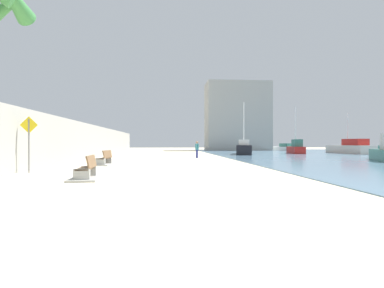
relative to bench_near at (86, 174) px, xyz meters
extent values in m
plane|color=beige|center=(3.09, 15.87, -0.23)|extent=(120.00, 120.00, 0.00)
cube|color=#9E9E99|center=(-4.41, 15.87, 1.40)|extent=(0.80, 64.00, 3.27)
cone|color=#387A3D|center=(-1.61, -2.88, 5.36)|extent=(2.03, 1.27, 1.14)
cube|color=#9E9E99|center=(0.01, -0.70, 0.01)|extent=(0.61, 0.24, 0.50)
cube|color=#9E9E99|center=(-0.07, 0.70, 0.01)|extent=(0.61, 0.24, 0.50)
cube|color=brown|center=(-0.03, 0.00, 0.22)|extent=(0.59, 1.63, 0.06)
cube|color=brown|center=(0.20, 0.01, 0.50)|extent=(0.26, 1.61, 0.50)
cube|color=#9E9E99|center=(-0.03, 0.00, -0.19)|extent=(1.22, 2.16, 0.08)
cube|color=#9E9E99|center=(-0.97, 7.13, 0.01)|extent=(0.62, 0.27, 0.50)
cube|color=#9E9E99|center=(-0.80, 8.52, 0.01)|extent=(0.62, 0.27, 0.50)
cube|color=brown|center=(-0.88, 7.82, 0.22)|extent=(0.69, 1.65, 0.06)
cube|color=brown|center=(-0.66, 7.79, 0.50)|extent=(0.35, 1.61, 0.50)
cube|color=#9E9E99|center=(-0.88, 7.82, -0.19)|extent=(1.34, 2.22, 0.08)
cylinder|color=navy|center=(6.24, 15.98, 0.17)|extent=(0.12, 0.12, 0.81)
cylinder|color=navy|center=(6.17, 16.09, 0.17)|extent=(0.12, 0.12, 0.81)
cube|color=teal|center=(6.20, 16.03, 0.86)|extent=(0.32, 0.37, 0.57)
sphere|color=#936B4C|center=(6.20, 16.03, 1.28)|extent=(0.22, 0.22, 0.22)
cylinder|color=teal|center=(6.32, 15.85, 0.89)|extent=(0.09, 0.09, 0.51)
cylinder|color=teal|center=(6.09, 16.22, 0.89)|extent=(0.09, 0.09, 0.51)
cube|color=white|center=(24.87, 40.68, 0.16)|extent=(2.70, 6.69, 0.70)
cube|color=#337060|center=(25.00, 39.72, 0.82)|extent=(1.67, 3.01, 0.61)
cube|color=red|center=(20.57, 26.06, 0.26)|extent=(2.08, 4.45, 0.91)
cube|color=#337060|center=(20.47, 25.43, 1.20)|extent=(1.28, 2.02, 0.97)
cylinder|color=silver|center=(20.61, 26.27, 3.40)|extent=(0.12, 0.12, 5.37)
cube|color=black|center=(12.97, 24.17, 0.38)|extent=(3.44, 7.16, 1.14)
cube|color=white|center=(12.71, 23.17, 1.28)|extent=(1.95, 3.26, 0.67)
cylinder|color=silver|center=(13.06, 24.51, 3.65)|extent=(0.12, 0.12, 5.41)
cube|color=beige|center=(27.68, 25.32, 0.36)|extent=(2.51, 7.59, 1.10)
cube|color=red|center=(27.72, 24.19, 1.33)|extent=(1.69, 3.36, 0.84)
cylinder|color=silver|center=(27.67, 25.70, 3.03)|extent=(0.12, 0.12, 4.26)
cylinder|color=slate|center=(-3.49, 2.88, 1.09)|extent=(0.08, 0.08, 2.66)
cube|color=yellow|center=(-3.49, 2.88, 2.12)|extent=(0.85, 0.03, 0.85)
cube|color=#9E9E99|center=(16.92, 43.87, 6.24)|extent=(12.00, 6.00, 12.96)
camera|label=1|loc=(3.21, -12.36, 1.26)|focal=27.81mm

